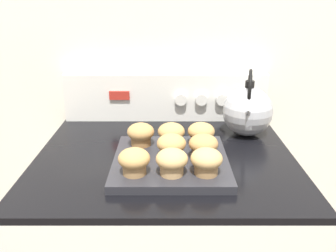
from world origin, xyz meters
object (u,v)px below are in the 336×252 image
Objects in this scene: muffin_r0_c0 at (135,161)px; muffin_r0_c2 at (207,161)px; muffin_pan at (171,161)px; muffin_r2_c0 at (141,134)px; muffin_r2_c1 at (172,134)px; tea_kettle at (248,110)px; muffin_r1_c1 at (172,146)px; muffin_r1_c2 at (204,146)px; muffin_r2_c2 at (202,133)px; muffin_r0_c1 at (172,161)px.

muffin_r0_c2 is (0.18, -0.00, 0.00)m from muffin_r0_c0.
muffin_pan is 0.13m from muffin_r2_c0.
tea_kettle is (0.25, 0.13, 0.03)m from muffin_r2_c1.
muffin_r1_c1 is 0.09m from muffin_r1_c2.
muffin_r0_c0 and muffin_r1_c2 have the same top height.
muffin_r0_c2 and muffin_r1_c1 have the same top height.
muffin_r2_c2 is at bearing 1.58° from muffin_r2_c1.
muffin_r1_c1 is (-0.08, 0.09, 0.00)m from muffin_r0_c2.
muffin_r2_c0 and muffin_r2_c1 have the same top height.
muffin_r0_c2 is 0.12m from muffin_r1_c1.
muffin_r1_c1 is at bearing 57.58° from muffin_pan.
muffin_r1_c1 is 1.00× the size of muffin_r2_c0.
muffin_r0_c2 is at bearing -45.93° from muffin_pan.
muffin_r0_c2 is at bearing -90.64° from muffin_r1_c2.
muffin_r0_c1 is 1.00× the size of muffin_r0_c2.
muffin_r0_c1 is 0.40m from tea_kettle.
muffin_r2_c2 is at bearing 45.20° from muffin_r0_c0.
muffin_r1_c1 is (0.00, 0.00, 0.05)m from muffin_pan.
muffin_r2_c1 is at bearing 115.22° from muffin_r0_c2.
tea_kettle reaches higher than muffin_r1_c2.
muffin_r0_c0 is at bearing 178.49° from muffin_r0_c1.
muffin_r2_c0 is (-0.09, 0.08, 0.00)m from muffin_r1_c1.
muffin_pan is 3.92× the size of muffin_r0_c2.
muffin_r2_c2 is (0.00, 0.09, 0.00)m from muffin_r1_c2.
muffin_r1_c1 and muffin_r2_c1 have the same top height.
muffin_r2_c1 is at bearing -151.78° from tea_kettle.
muffin_r1_c2 is 0.36× the size of tea_kettle.
muffin_r0_c1 is 0.20m from muffin_r2_c0.
muffin_r0_c2 is 0.18m from muffin_r2_c2.
muffin_pan is 3.92× the size of muffin_r0_c1.
muffin_r2_c1 reaches higher than muffin_pan.
muffin_pan is 0.13m from muffin_r0_c2.
muffin_r1_c2 is 0.12m from muffin_r2_c1.
muffin_r2_c1 is at bearing 62.62° from muffin_r0_c0.
muffin_r2_c2 is at bearing 1.35° from muffin_r2_c0.
muffin_r1_c1 is 1.00× the size of muffin_r2_c1.
muffin_r0_c0 is 0.20m from muffin_r2_c1.
muffin_r1_c1 is at bearing -90.39° from muffin_r2_c1.
tea_kettle is at bearing 51.63° from muffin_r0_c1.
muffin_r0_c0 and muffin_r2_c0 have the same top height.
muffin_r2_c0 is at bearing 153.63° from muffin_r1_c2.
muffin_r1_c2 is (0.08, 0.09, 0.00)m from muffin_r0_c1.
muffin_r2_c1 is (0.00, 0.18, 0.00)m from muffin_r0_c1.
muffin_r0_c2 is 0.36× the size of tea_kettle.
muffin_r1_c2 is at bearing 47.26° from muffin_r0_c1.
muffin_r0_c0 is 1.00× the size of muffin_r1_c1.
muffin_r0_c0 is 0.36× the size of tea_kettle.
muffin_r0_c0 is 1.00× the size of muffin_r2_c2.
muffin_r0_c2 and muffin_r2_c1 have the same top height.
muffin_r2_c1 is (0.00, 0.09, 0.05)m from muffin_pan.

